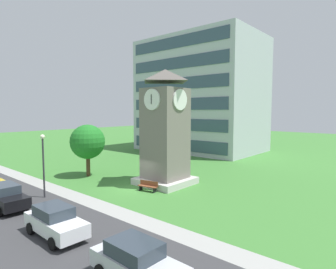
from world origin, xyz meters
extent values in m
plane|color=#3D7A33|center=(0.00, 0.00, 0.00)|extent=(160.00, 160.00, 0.00)
cube|color=#38383A|center=(0.00, -8.85, 0.00)|extent=(120.00, 7.20, 0.01)
cube|color=#9E9E99|center=(0.00, -4.45, 0.00)|extent=(120.00, 1.60, 0.01)
cube|color=#B7BCC6|center=(-9.81, 25.11, 9.60)|extent=(20.08, 13.60, 19.20)
cube|color=#384C60|center=(-9.81, 18.25, 1.60)|extent=(18.47, 0.10, 1.80)
cube|color=#384C60|center=(-9.81, 18.25, 4.80)|extent=(18.47, 0.10, 1.80)
cube|color=#384C60|center=(-9.81, 18.25, 8.00)|extent=(18.47, 0.10, 1.80)
cube|color=#384C60|center=(-9.81, 18.25, 11.20)|extent=(18.47, 0.10, 1.80)
cube|color=#384C60|center=(-9.81, 18.25, 14.40)|extent=(18.47, 0.10, 1.80)
cube|color=#384C60|center=(-9.81, 18.25, 17.60)|extent=(18.47, 0.10, 1.80)
cube|color=slate|center=(1.02, 3.30, 4.51)|extent=(3.43, 3.43, 9.03)
cube|color=beige|center=(1.02, 3.30, 0.30)|extent=(4.63, 4.63, 0.60)
pyramid|color=#5D5751|center=(1.02, 3.30, 10.19)|extent=(3.77, 3.77, 1.16)
cylinder|color=white|center=(1.02, 1.53, 7.95)|extent=(1.89, 0.12, 1.89)
cylinder|color=white|center=(2.79, 3.30, 7.95)|extent=(0.12, 1.89, 1.89)
cube|color=black|center=(1.02, 1.46, 8.12)|extent=(0.06, 0.09, 0.57)
cube|color=black|center=(1.02, 1.45, 7.95)|extent=(0.05, 0.06, 0.85)
cube|color=brown|center=(1.54, 0.41, 0.45)|extent=(1.86, 0.83, 0.06)
cube|color=brown|center=(1.49, 0.63, 0.68)|extent=(1.77, 0.41, 0.40)
cube|color=black|center=(0.83, 0.26, 0.23)|extent=(0.17, 0.44, 0.45)
cube|color=black|center=(2.24, 0.55, 0.23)|extent=(0.17, 0.44, 0.45)
cylinder|color=#333338|center=(-3.55, -6.20, 2.36)|extent=(0.14, 0.14, 4.72)
sphere|color=#F2EFCC|center=(-3.55, -6.20, 4.90)|extent=(0.36, 0.36, 0.36)
cylinder|color=#513823|center=(-7.33, 0.36, 1.20)|extent=(0.41, 0.41, 2.41)
sphere|color=#207725|center=(-7.33, 0.36, 3.69)|extent=(3.64, 3.64, 3.64)
cylinder|color=black|center=(-7.78, -7.75, 0.33)|extent=(0.66, 0.23, 0.66)
cube|color=black|center=(-3.17, -9.18, 0.71)|extent=(4.76, 1.82, 0.76)
cube|color=#2D3842|center=(-3.41, -9.17, 1.39)|extent=(2.39, 1.56, 0.60)
cylinder|color=black|center=(-1.69, -8.37, 0.33)|extent=(0.66, 0.23, 0.66)
cylinder|color=black|center=(-1.73, -10.05, 0.33)|extent=(0.66, 0.23, 0.66)
cylinder|color=black|center=(-4.62, -8.30, 0.33)|extent=(0.66, 0.23, 0.66)
cube|color=silver|center=(3.88, -9.10, 0.71)|extent=(4.38, 1.81, 0.76)
cube|color=#2D3842|center=(3.66, -9.10, 1.39)|extent=(2.20, 1.55, 0.60)
cylinder|color=black|center=(5.24, -8.29, 0.33)|extent=(0.66, 0.23, 0.66)
cylinder|color=black|center=(5.21, -9.97, 0.33)|extent=(0.66, 0.23, 0.66)
cylinder|color=black|center=(2.55, -8.23, 0.33)|extent=(0.66, 0.23, 0.66)
cylinder|color=black|center=(2.52, -9.91, 0.33)|extent=(0.66, 0.23, 0.66)
cube|color=silver|center=(10.43, -9.05, 0.71)|extent=(4.31, 1.85, 0.76)
cube|color=#2D3842|center=(10.21, -9.05, 1.39)|extent=(2.17, 1.59, 0.60)
cylinder|color=black|center=(9.12, -8.16, 0.33)|extent=(0.66, 0.23, 0.66)
camera|label=1|loc=(18.38, -16.44, 6.95)|focal=30.04mm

